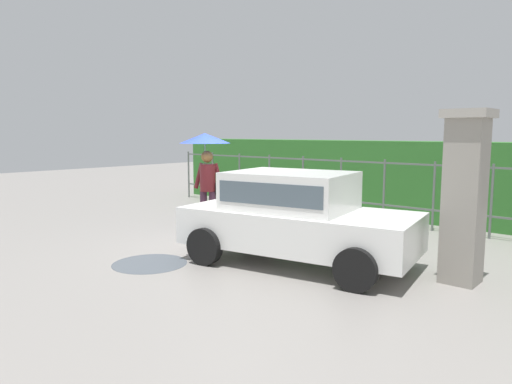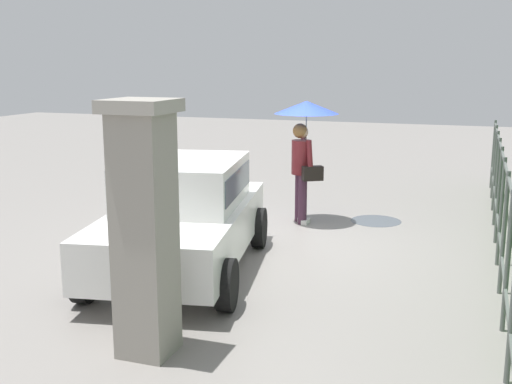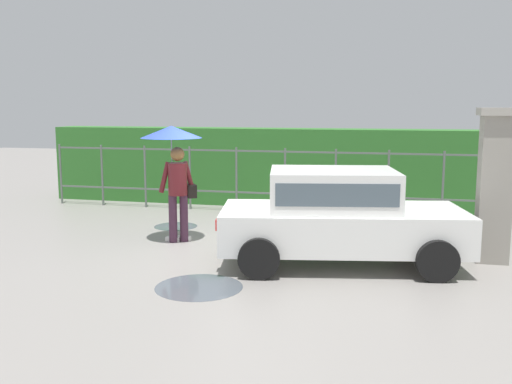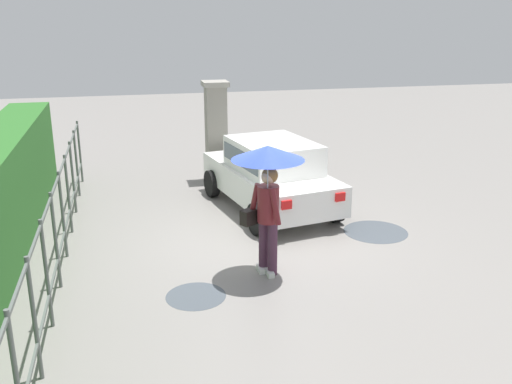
# 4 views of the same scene
# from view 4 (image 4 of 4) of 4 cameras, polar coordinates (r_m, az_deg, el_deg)

# --- Properties ---
(ground_plane) EXTENTS (40.00, 40.00, 0.00)m
(ground_plane) POSITION_cam_4_polar(r_m,az_deg,el_deg) (10.30, 0.64, -4.96)
(ground_plane) COLOR gray
(car) EXTENTS (3.95, 2.40, 1.48)m
(car) POSITION_cam_4_polar(r_m,az_deg,el_deg) (11.72, 1.51, 2.02)
(car) COLOR white
(car) RESTS_ON ground
(pedestrian) EXTENTS (1.09, 1.09, 2.10)m
(pedestrian) POSITION_cam_4_polar(r_m,az_deg,el_deg) (8.48, 1.15, 1.59)
(pedestrian) COLOR #47283D
(pedestrian) RESTS_ON ground
(gate_pillar) EXTENTS (0.60, 0.60, 2.42)m
(gate_pillar) POSITION_cam_4_polar(r_m,az_deg,el_deg) (13.71, -4.03, 6.16)
(gate_pillar) COLOR gray
(gate_pillar) RESTS_ON ground
(fence_section) EXTENTS (10.38, 0.05, 1.50)m
(fence_section) POSITION_cam_4_polar(r_m,az_deg,el_deg) (9.37, -19.20, -2.94)
(fence_section) COLOR #59605B
(fence_section) RESTS_ON ground
(puddle_near) EXTENTS (1.20, 1.20, 0.00)m
(puddle_near) POSITION_cam_4_polar(r_m,az_deg,el_deg) (10.96, 11.93, -3.92)
(puddle_near) COLOR #4C545B
(puddle_near) RESTS_ON ground
(puddle_far) EXTENTS (0.88, 0.88, 0.00)m
(puddle_far) POSITION_cam_4_polar(r_m,az_deg,el_deg) (8.45, -6.06, -10.36)
(puddle_far) COLOR #4C545B
(puddle_far) RESTS_ON ground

